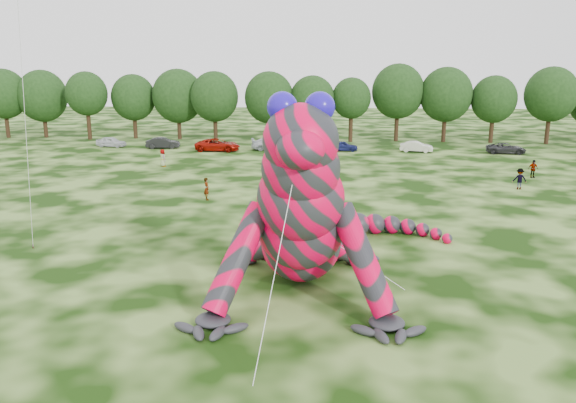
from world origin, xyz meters
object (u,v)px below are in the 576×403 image
at_px(tree_7, 269,107).
at_px(tree_5, 178,104).
at_px(tree_2, 43,104).
at_px(tree_6, 215,106).
at_px(tree_12, 493,109).
at_px(car_5, 416,147).
at_px(spectator_2, 520,179).
at_px(tree_4, 134,106).
at_px(spectator_0, 207,189).
at_px(tree_9, 351,110).
at_px(car_3, 272,144).
at_px(tree_3, 87,106).
at_px(car_6, 506,148).
at_px(tree_10, 398,103).
at_px(spectator_4, 163,158).
at_px(tree_8, 312,109).
at_px(inflatable_gecko, 302,184).
at_px(car_2, 218,145).
at_px(tree_1, 5,103).
at_px(spectator_3, 533,169).
at_px(tree_13, 550,106).
at_px(tree_11, 445,105).
at_px(car_0, 111,142).
at_px(car_4, 343,146).
at_px(car_1, 163,143).

bearing_deg(tree_7, tree_5, 172.87).
relative_size(tree_2, tree_6, 1.02).
xyz_separation_m(tree_12, car_5, (-11.27, -9.21, -3.84)).
bearing_deg(tree_2, spectator_2, -28.19).
relative_size(tree_4, spectator_0, 5.12).
relative_size(tree_9, spectator_0, 4.90).
bearing_deg(car_3, tree_7, -3.12).
xyz_separation_m(tree_2, tree_3, (7.30, -1.69, -0.10)).
distance_m(car_6, spectator_2, 20.61).
xyz_separation_m(tree_10, spectator_0, (-18.64, -36.45, -4.37)).
bearing_deg(tree_3, spectator_4, -51.01).
relative_size(tree_3, tree_8, 1.06).
height_order(inflatable_gecko, tree_3, tree_3).
bearing_deg(car_5, tree_2, 89.44).
bearing_deg(spectator_2, tree_4, -31.53).
height_order(car_2, car_5, car_2).
relative_size(tree_1, tree_2, 1.02).
distance_m(spectator_0, spectator_3, 30.62).
xyz_separation_m(tree_2, tree_7, (32.94, -1.96, -0.08)).
xyz_separation_m(tree_9, spectator_0, (-12.31, -35.22, -3.45)).
bearing_deg(tree_4, tree_12, -1.12).
xyz_separation_m(tree_13, car_2, (-42.58, -9.64, -4.31)).
xyz_separation_m(tree_1, tree_6, (30.80, -1.37, -0.16)).
xyz_separation_m(tree_7, car_6, (29.28, -8.78, -4.11)).
relative_size(tree_8, spectator_3, 5.32).
distance_m(inflatable_gecko, tree_11, 54.14).
xyz_separation_m(tree_5, spectator_3, (40.41, -25.20, -4.06)).
relative_size(inflatable_gecko, spectator_2, 10.43).
bearing_deg(tree_6, car_6, -13.25).
distance_m(tree_2, tree_13, 70.17).
distance_m(tree_4, tree_13, 56.80).
relative_size(tree_11, tree_12, 1.12).
height_order(tree_8, spectator_4, tree_8).
xyz_separation_m(tree_2, tree_4, (13.38, -0.05, -0.29)).
bearing_deg(tree_7, tree_4, 174.43).
bearing_deg(tree_13, tree_9, 179.52).
bearing_deg(spectator_3, car_2, 145.01).
xyz_separation_m(tree_6, tree_9, (18.62, 0.66, -0.41)).
xyz_separation_m(car_6, spectator_3, (-1.91, -14.79, 0.21)).
bearing_deg(car_2, spectator_3, -112.34).
bearing_deg(tree_11, tree_6, -177.24).
bearing_deg(spectator_0, spectator_3, -92.94).
bearing_deg(spectator_4, tree_2, 7.46).
bearing_deg(tree_1, car_0, -23.60).
xyz_separation_m(car_0, car_4, (29.65, -1.33, -0.02)).
height_order(car_1, car_5, car_1).
distance_m(car_3, car_6, 28.18).
relative_size(tree_10, tree_11, 1.04).
xyz_separation_m(tree_3, tree_6, (18.16, -0.38, 0.03)).
xyz_separation_m(tree_11, tree_13, (13.35, -1.07, 0.03)).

